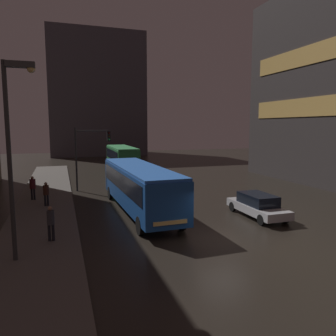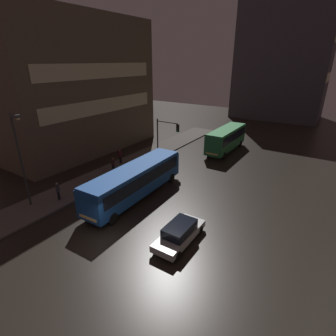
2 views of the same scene
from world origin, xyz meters
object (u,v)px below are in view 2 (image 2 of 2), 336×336
object	(u,v)px
bus_far	(226,137)
pedestrian_near	(113,163)
car_taxi	(180,233)
pedestrian_far	(120,155)
traffic_light_main	(165,134)
bus_near	(135,179)
pedestrian_mid	(58,190)
street_lamp_sidewalk	(19,148)

from	to	relation	value
bus_far	pedestrian_near	distance (m)	16.48
car_taxi	pedestrian_near	distance (m)	14.47
pedestrian_far	traffic_light_main	distance (m)	6.13
bus_near	bus_far	xyz separation A→B (m)	(1.99, 17.54, 0.12)
bus_far	pedestrian_near	size ratio (longest dim) A/B	5.53
bus_near	pedestrian_near	size ratio (longest dim) A/B	7.12
pedestrian_near	pedestrian_far	bearing A→B (deg)	170.24
car_taxi	pedestrian_mid	distance (m)	12.42
pedestrian_mid	pedestrian_far	size ratio (longest dim) A/B	0.96
bus_near	traffic_light_main	bearing A→B (deg)	-75.63
pedestrian_near	pedestrian_far	size ratio (longest dim) A/B	0.93
pedestrian_near	pedestrian_mid	xyz separation A→B (m)	(0.50, -7.65, 0.01)
bus_near	car_taxi	size ratio (longest dim) A/B	2.53
pedestrian_near	traffic_light_main	xyz separation A→B (m)	(3.47, 5.61, 2.66)
bus_far	pedestrian_mid	distance (m)	23.30
pedestrian_mid	traffic_light_main	size ratio (longest dim) A/B	0.31
street_lamp_sidewalk	pedestrian_far	bearing A→B (deg)	91.80
bus_far	street_lamp_sidewalk	size ratio (longest dim) A/B	1.14
pedestrian_mid	pedestrian_far	world-z (taller)	pedestrian_far
bus_near	bus_far	world-z (taller)	bus_far
bus_near	bus_far	size ratio (longest dim) A/B	1.29
pedestrian_mid	traffic_light_main	world-z (taller)	traffic_light_main
pedestrian_near	street_lamp_sidewalk	size ratio (longest dim) A/B	0.21
bus_far	pedestrian_mid	bearing A→B (deg)	71.39
bus_near	traffic_light_main	xyz separation A→B (m)	(-2.52, 8.75, 1.91)
car_taxi	street_lamp_sidewalk	xyz separation A→B (m)	(-13.54, -2.99, 4.75)
pedestrian_near	traffic_light_main	world-z (taller)	traffic_light_main
car_taxi	bus_far	bearing A→B (deg)	-77.12
bus_near	car_taxi	distance (m)	7.79
pedestrian_near	street_lamp_sidewalk	bearing A→B (deg)	-37.75
pedestrian_far	street_lamp_sidewalk	bearing A→B (deg)	40.47
pedestrian_far	bus_far	bearing A→B (deg)	-178.16
car_taxi	pedestrian_mid	size ratio (longest dim) A/B	2.73
bus_far	traffic_light_main	distance (m)	10.04
bus_far	pedestrian_far	world-z (taller)	bus_far
pedestrian_mid	street_lamp_sidewalk	world-z (taller)	street_lamp_sidewalk
car_taxi	street_lamp_sidewalk	distance (m)	14.65
street_lamp_sidewalk	bus_far	bearing A→B (deg)	70.17
bus_near	pedestrian_far	world-z (taller)	bus_near
pedestrian_far	street_lamp_sidewalk	xyz separation A→B (m)	(0.38, -11.95, 4.24)
traffic_light_main	pedestrian_mid	bearing A→B (deg)	-102.65
bus_near	car_taxi	bearing A→B (deg)	151.53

